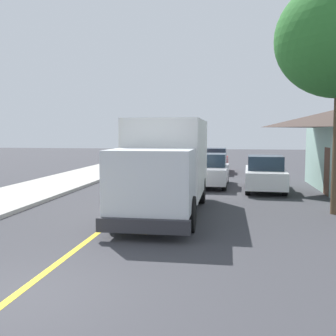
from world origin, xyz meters
TOP-DOWN VIEW (x-y plane):
  - ground_plane at (0.00, 0.00)m, footprint 120.00×120.00m
  - centre_line_yellow at (0.00, 10.00)m, footprint 0.16×56.00m
  - box_truck at (1.42, 7.52)m, footprint 2.44×7.19m
  - parked_car_near at (2.55, 14.49)m, footprint 1.92×4.45m
  - parked_car_mid at (2.47, 21.71)m, footprint 1.88×4.43m
  - parked_van_across at (5.20, 13.26)m, footprint 1.98×4.47m

SIDE VIEW (x-z plane):
  - ground_plane at x=0.00m, z-range 0.00..0.00m
  - centre_line_yellow at x=0.00m, z-range 0.00..0.01m
  - parked_car_near at x=2.55m, z-range -0.04..1.63m
  - parked_car_mid at x=2.47m, z-range -0.04..1.63m
  - parked_van_across at x=5.20m, z-range -0.04..1.63m
  - box_truck at x=1.42m, z-range 0.17..3.37m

